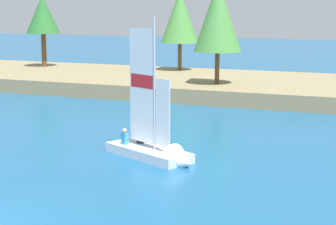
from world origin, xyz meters
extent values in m
cube|color=#897A56|center=(0.00, 28.69, 0.49)|extent=(80.00, 12.67, 0.99)
cylinder|color=brown|center=(-18.24, 31.15, 2.41)|extent=(0.41, 0.41, 2.85)
cone|color=#286B2D|center=(-18.24, 31.15, 5.44)|extent=(2.86, 2.86, 3.22)
cylinder|color=brown|center=(-6.31, 32.69, 2.11)|extent=(0.31, 0.31, 2.24)
cone|color=#47893D|center=(-6.31, 32.69, 5.33)|extent=(3.06, 3.06, 4.20)
cylinder|color=brown|center=(-0.90, 25.64, 2.07)|extent=(0.31, 0.31, 2.17)
cone|color=#47893D|center=(-0.90, 25.64, 5.48)|extent=(3.19, 3.19, 4.64)
cube|color=silver|center=(1.35, 9.31, 0.19)|extent=(4.30, 3.07, 0.39)
cone|color=silver|center=(3.18, 8.41, 0.19)|extent=(1.48, 1.60, 1.28)
cylinder|color=#B7B7BC|center=(1.72, 9.13, 3.08)|extent=(0.08, 0.08, 5.39)
cube|color=white|center=(1.01, 9.47, 2.96)|extent=(1.42, 0.72, 4.64)
cube|color=red|center=(1.01, 9.47, 3.13)|extent=(1.28, 0.65, 0.56)
cube|color=white|center=(2.18, 8.90, 1.96)|extent=(0.75, 0.39, 2.75)
cylinder|color=#B7B7BC|center=(1.01, 9.47, 0.61)|extent=(1.44, 0.74, 0.06)
cube|color=#338CCC|center=(0.15, 9.55, 0.63)|extent=(0.34, 0.30, 0.48)
sphere|color=tan|center=(0.15, 9.55, 0.98)|extent=(0.20, 0.20, 0.20)
cube|color=#26262D|center=(0.67, 9.99, 0.63)|extent=(0.34, 0.30, 0.48)
sphere|color=tan|center=(0.67, 9.99, 0.98)|extent=(0.20, 0.20, 0.20)
camera|label=1|loc=(11.27, -12.79, 6.18)|focal=64.37mm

